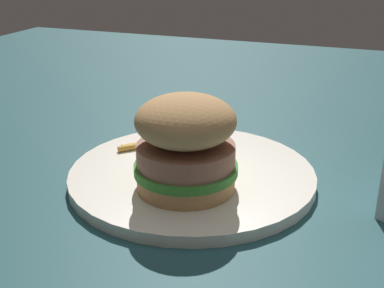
{
  "coord_description": "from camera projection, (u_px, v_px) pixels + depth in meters",
  "views": [
    {
      "loc": [
        -0.45,
        -0.16,
        0.24
      ],
      "look_at": [
        0.01,
        0.01,
        0.04
      ],
      "focal_mm": 46.99,
      "sensor_mm": 36.0,
      "label": 1
    }
  ],
  "objects": [
    {
      "name": "sandwich",
      "position": [
        188.0,
        144.0,
        0.48
      ],
      "size": [
        0.1,
        0.1,
        0.1
      ],
      "color": "tan",
      "rests_on": "plate"
    },
    {
      "name": "fries_pile",
      "position": [
        160.0,
        144.0,
        0.6
      ],
      "size": [
        0.09,
        0.11,
        0.01
      ],
      "color": "gold",
      "rests_on": "plate"
    },
    {
      "name": "plate",
      "position": [
        192.0,
        175.0,
        0.54
      ],
      "size": [
        0.26,
        0.26,
        0.01
      ],
      "primitive_type": "cylinder",
      "color": "silver",
      "rests_on": "ground_plane"
    },
    {
      "name": "ground_plane",
      "position": [
        197.0,
        184.0,
        0.54
      ],
      "size": [
        1.6,
        1.6,
        0.0
      ],
      "primitive_type": "plane",
      "color": "#1E474C"
    }
  ]
}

